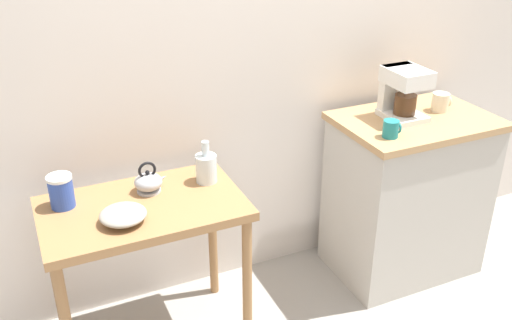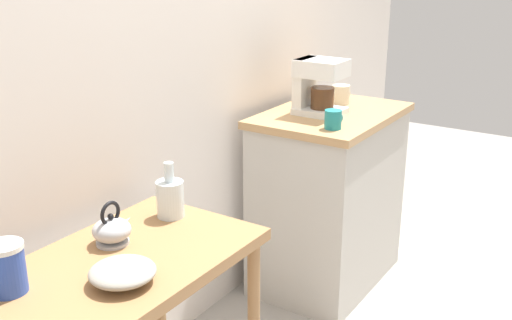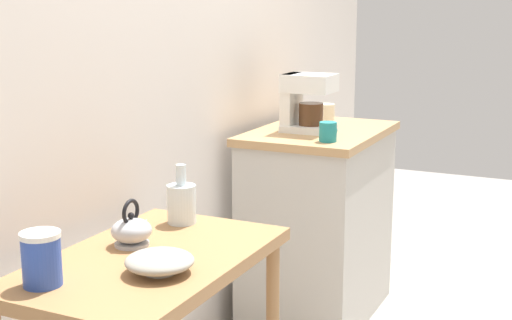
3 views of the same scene
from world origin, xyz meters
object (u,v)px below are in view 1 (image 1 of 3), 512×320
Objects in this scene: mug_small_cream at (441,102)px; mug_dark_teal at (391,129)px; canister_enamel at (61,191)px; coffee_maker at (402,91)px; bowl_stoneware at (123,215)px; glass_carafe_vase at (206,167)px; teakettle at (149,182)px.

mug_small_cream is 1.15× the size of mug_dark_teal.
canister_enamel is 1.92m from mug_small_cream.
mug_small_cream is at bearing -3.01° from coffee_maker.
bowl_stoneware is 2.28× the size of mug_dark_teal.
bowl_stoneware is 0.95× the size of glass_carafe_vase.
glass_carafe_vase reaches higher than canister_enamel.
glass_carafe_vase is at bearing 166.53° from mug_dark_teal.
coffee_maker is at bearing 6.57° from bowl_stoneware.
glass_carafe_vase reaches higher than bowl_stoneware.
bowl_stoneware is at bearing -173.43° from coffee_maker.
teakettle is 1.56m from mug_small_cream.
coffee_maker is at bearing -1.01° from glass_carafe_vase.
mug_dark_teal reaches higher than glass_carafe_vase.
glass_carafe_vase is 0.63m from canister_enamel.
teakettle is (0.16, 0.20, 0.01)m from bowl_stoneware.
teakettle is at bearing 178.53° from coffee_maker.
mug_dark_teal is at bearing -11.12° from teakettle.
bowl_stoneware is 1.49m from coffee_maker.
coffee_maker reaches higher than canister_enamel.
bowl_stoneware is at bearing -174.80° from mug_small_cream.
teakettle is 1.14m from mug_dark_teal.
teakettle is 1.05× the size of canister_enamel.
canister_enamel is at bearing 176.23° from teakettle.
glass_carafe_vase is 2.39× the size of mug_dark_teal.
teakettle is 1.58× the size of mug_small_cream.
mug_small_cream is at bearing -2.11° from canister_enamel.
coffee_maker is (1.46, 0.17, 0.26)m from bowl_stoneware.
teakettle is 1.33m from coffee_maker.
teakettle is at bearing 51.77° from bowl_stoneware.
glass_carafe_vase is at bearing 178.99° from coffee_maker.
canister_enamel is (-0.63, 0.04, 0.00)m from glass_carafe_vase.
bowl_stoneware is 1.72m from mug_small_cream.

